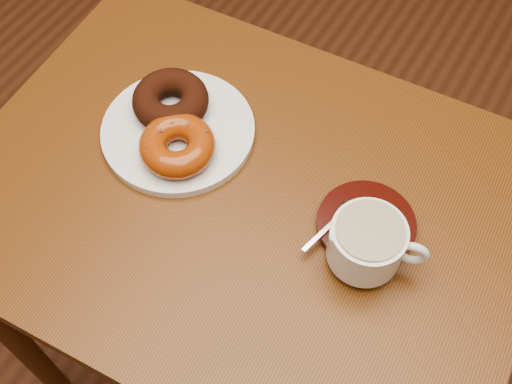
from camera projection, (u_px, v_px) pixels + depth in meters
The scene contains 7 objects.
cafe_table at pixel (245, 234), 1.00m from camera, with size 0.84×0.65×0.75m.
donut_plate at pixel (178, 131), 0.95m from camera, with size 0.23×0.23×0.01m, color white.
donut_cinnamon at pixel (171, 100), 0.95m from camera, with size 0.11×0.11×0.04m, color black.
donut_caramel at pixel (177, 146), 0.90m from camera, with size 0.12×0.12×0.04m.
saucer at pixel (366, 225), 0.87m from camera, with size 0.13×0.13×0.01m, color #330B06.
coffee_cup at pixel (368, 243), 0.81m from camera, with size 0.13×0.10×0.07m.
teaspoon at pixel (342, 214), 0.86m from camera, with size 0.04×0.10×0.01m.
Camera 1 is at (-0.01, -0.16, 1.52)m, focal length 45.00 mm.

